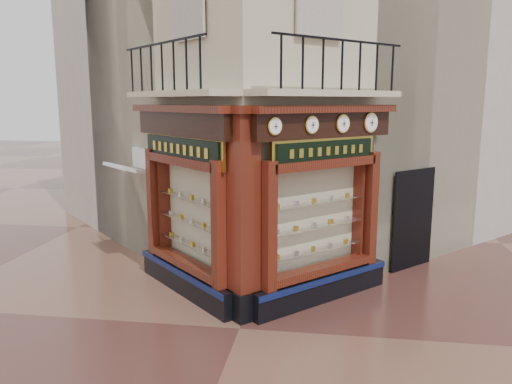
% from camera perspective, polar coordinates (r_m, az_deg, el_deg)
% --- Properties ---
extents(ground, '(80.00, 80.00, 0.00)m').
position_cam_1_polar(ground, '(9.36, -1.90, -15.34)').
color(ground, '#4A2822').
rests_on(ground, ground).
extents(main_building, '(11.31, 11.31, 12.00)m').
position_cam_1_polar(main_building, '(14.66, 2.40, 17.95)').
color(main_building, '#BEB394').
rests_on(main_building, ground).
extents(neighbour_left, '(11.31, 11.31, 11.00)m').
position_cam_1_polar(neighbour_left, '(17.45, -5.13, 15.04)').
color(neighbour_left, '#B6AB9F').
rests_on(neighbour_left, ground).
extents(neighbour_right, '(11.31, 11.31, 11.00)m').
position_cam_1_polar(neighbour_right, '(17.02, 11.90, 14.99)').
color(neighbour_right, '#B6AB9F').
rests_on(neighbour_right, ground).
extents(shopfront_left, '(2.86, 2.86, 3.98)m').
position_cam_1_polar(shopfront_left, '(10.49, -8.03, -1.18)').
color(shopfront_left, black).
rests_on(shopfront_left, ground).
extents(shopfront_right, '(2.86, 2.86, 3.98)m').
position_cam_1_polar(shopfront_right, '(10.08, 7.51, -1.64)').
color(shopfront_right, black).
rests_on(shopfront_right, ground).
extents(corner_pilaster, '(0.85, 0.85, 3.98)m').
position_cam_1_polar(corner_pilaster, '(9.17, -1.42, -2.94)').
color(corner_pilaster, black).
rests_on(corner_pilaster, ground).
extents(balcony, '(5.94, 2.97, 1.03)m').
position_cam_1_polar(balcony, '(9.90, -0.51, 11.28)').
color(balcony, '#BEB394').
rests_on(balcony, ground).
extents(clock_a, '(0.26, 0.26, 0.31)m').
position_cam_1_polar(clock_a, '(8.82, 2.15, 7.52)').
color(clock_a, gold).
rests_on(clock_a, ground).
extents(clock_b, '(0.27, 0.27, 0.33)m').
position_cam_1_polar(clock_b, '(9.40, 6.39, 7.63)').
color(clock_b, gold).
rests_on(clock_b, ground).
extents(clock_c, '(0.29, 0.29, 0.37)m').
position_cam_1_polar(clock_c, '(9.98, 9.88, 7.70)').
color(clock_c, gold).
rests_on(clock_c, ground).
extents(clock_d, '(0.33, 0.33, 0.41)m').
position_cam_1_polar(clock_d, '(10.59, 12.97, 7.73)').
color(clock_d, gold).
rests_on(clock_d, ground).
extents(awning, '(1.44, 1.44, 0.28)m').
position_cam_1_polar(awning, '(13.00, -14.00, -8.16)').
color(awning, silver).
rests_on(awning, ground).
extents(signboard_left, '(2.29, 2.29, 0.61)m').
position_cam_1_polar(signboard_left, '(10.30, -8.57, 4.91)').
color(signboard_left, gold).
rests_on(signboard_left, ground).
extents(signboard_right, '(1.95, 1.95, 0.52)m').
position_cam_1_polar(signboard_right, '(9.86, 7.98, 4.69)').
color(signboard_right, gold).
rests_on(signboard_right, ground).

